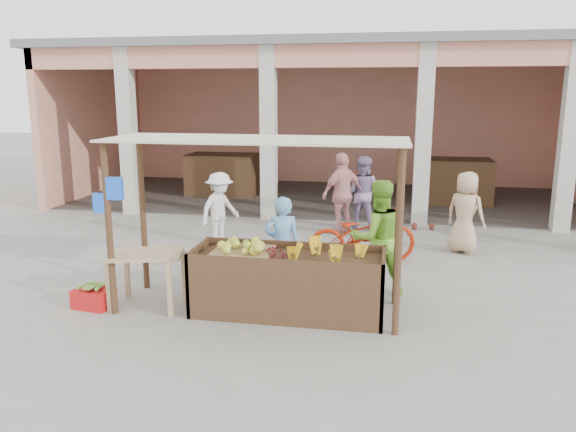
% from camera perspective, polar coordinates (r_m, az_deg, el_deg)
% --- Properties ---
extents(ground, '(60.00, 60.00, 0.00)m').
position_cam_1_polar(ground, '(7.97, -3.57, -9.52)').
color(ground, slate).
rests_on(ground, ground).
extents(market_building, '(14.40, 6.40, 4.20)m').
position_cam_1_polar(market_building, '(16.18, 4.27, 11.51)').
color(market_building, '#E78C79').
rests_on(market_building, ground).
extents(fruit_stall, '(2.60, 0.95, 0.80)m').
position_cam_1_polar(fruit_stall, '(7.73, 0.02, -7.04)').
color(fruit_stall, '#4A2F1D').
rests_on(fruit_stall, ground).
extents(stall_awning, '(4.09, 1.35, 2.39)m').
position_cam_1_polar(stall_awning, '(7.51, -3.77, 4.77)').
color(stall_awning, '#4A2F1D').
rests_on(stall_awning, ground).
extents(banana_heap, '(0.98, 0.54, 0.18)m').
position_cam_1_polar(banana_heap, '(7.50, 3.70, -3.75)').
color(banana_heap, yellow).
rests_on(banana_heap, fruit_stall).
extents(melon_tray, '(0.80, 0.69, 0.21)m').
position_cam_1_polar(melon_tray, '(7.72, -4.65, -3.22)').
color(melon_tray, '#94754C').
rests_on(melon_tray, fruit_stall).
extents(berry_heap, '(0.47, 0.38, 0.15)m').
position_cam_1_polar(berry_heap, '(7.63, -1.54, -3.55)').
color(berry_heap, maroon).
rests_on(berry_heap, fruit_stall).
extents(side_table, '(1.12, 0.88, 0.80)m').
position_cam_1_polar(side_table, '(8.09, -14.18, -4.59)').
color(side_table, tan).
rests_on(side_table, ground).
extents(papaya_pile, '(0.70, 0.40, 0.20)m').
position_cam_1_polar(papaya_pile, '(8.03, -14.27, -2.96)').
color(papaya_pile, '#4F852B').
rests_on(papaya_pile, side_table).
extents(red_crate, '(0.57, 0.44, 0.27)m').
position_cam_1_polar(red_crate, '(8.47, -19.12, -7.88)').
color(red_crate, red).
rests_on(red_crate, ground).
extents(plantain_bundle, '(0.40, 0.28, 0.08)m').
position_cam_1_polar(plantain_bundle, '(8.41, -19.21, -6.76)').
color(plantain_bundle, olive).
rests_on(plantain_bundle, red_crate).
extents(produce_sacks, '(0.84, 0.52, 0.64)m').
position_cam_1_polar(produce_sacks, '(12.64, 13.63, 0.02)').
color(produce_sacks, maroon).
rests_on(produce_sacks, ground).
extents(vendor_blue, '(0.70, 0.60, 1.58)m').
position_cam_1_polar(vendor_blue, '(8.42, -0.59, -2.61)').
color(vendor_blue, '#6EB0F0').
rests_on(vendor_blue, ground).
extents(vendor_green, '(1.00, 0.78, 1.83)m').
position_cam_1_polar(vendor_green, '(8.39, 9.12, -1.92)').
color(vendor_green, '#7EC533').
rests_on(vendor_green, ground).
extents(motorcycle, '(1.41, 2.18, 1.08)m').
position_cam_1_polar(motorcycle, '(9.96, 7.55, -1.80)').
color(motorcycle, '#9A1E06').
rests_on(motorcycle, ground).
extents(shopper_a, '(0.94, 1.12, 1.57)m').
position_cam_1_polar(shopper_a, '(11.12, -6.94, 1.02)').
color(shopper_a, white).
rests_on(shopper_a, ground).
extents(shopper_b, '(1.20, 1.17, 1.86)m').
position_cam_1_polar(shopper_b, '(11.90, 5.57, 2.54)').
color(shopper_b, '#D79091').
rests_on(shopper_b, ground).
extents(shopper_c, '(0.98, 0.90, 1.71)m').
position_cam_1_polar(shopper_c, '(10.99, 17.62, 0.77)').
color(shopper_c, tan).
rests_on(shopper_c, ground).
extents(shopper_f, '(0.94, 0.65, 1.77)m').
position_cam_1_polar(shopper_f, '(12.42, 7.54, 2.70)').
color(shopper_f, '#8C77A1').
rests_on(shopper_f, ground).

